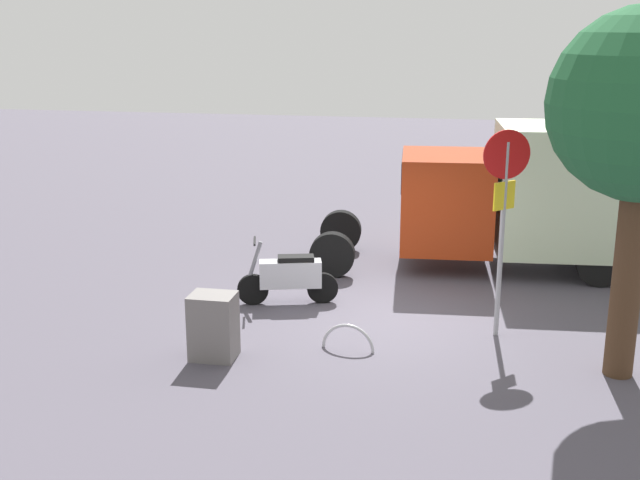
% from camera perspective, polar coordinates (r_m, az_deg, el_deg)
% --- Properties ---
extents(ground_plane, '(60.00, 60.00, 0.00)m').
position_cam_1_polar(ground_plane, '(13.74, 4.97, -5.58)').
color(ground_plane, '#4E4955').
extents(box_truck_near, '(8.47, 2.80, 2.96)m').
position_cam_1_polar(box_truck_near, '(16.61, 17.35, 3.30)').
color(box_truck_near, black).
rests_on(box_truck_near, ground).
extents(motorcycle, '(1.77, 0.73, 1.20)m').
position_cam_1_polar(motorcycle, '(14.21, -2.19, -2.59)').
color(motorcycle, black).
rests_on(motorcycle, ground).
extents(stop_sign, '(0.71, 0.33, 3.33)m').
position_cam_1_polar(stop_sign, '(12.63, 13.05, 2.74)').
color(stop_sign, '#9E9EA3').
rests_on(stop_sign, ground).
extents(utility_cabinet, '(0.67, 0.53, 1.00)m').
position_cam_1_polar(utility_cabinet, '(12.05, -7.65, -6.15)').
color(utility_cabinet, slate).
rests_on(utility_cabinet, ground).
extents(bike_rack_hoop, '(0.85, 0.17, 0.85)m').
position_cam_1_polar(bike_rack_hoop, '(12.41, 2.02, -7.87)').
color(bike_rack_hoop, '#B7B7BC').
rests_on(bike_rack_hoop, ground).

